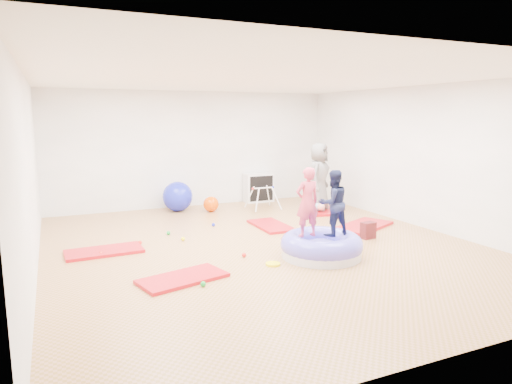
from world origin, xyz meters
name	(u,v)px	position (x,y,z in m)	size (l,w,h in m)	color
room	(263,165)	(0.00, 0.00, 1.40)	(7.01, 8.01, 2.81)	#B27C57
gym_mat_front_left	(183,278)	(-1.69, -1.02, 0.02)	(1.17, 0.59, 0.05)	#B60215
gym_mat_mid_left	(104,251)	(-2.53, 0.73, 0.03)	(1.21, 0.60, 0.05)	#B60215
gym_mat_center_back	(271,226)	(0.74, 1.21, 0.02)	(1.17, 0.59, 0.05)	#B60215
gym_mat_right	(364,226)	(2.42, 0.41, 0.03)	(1.34, 0.67, 0.06)	#B60215
gym_mat_rear_right	(320,210)	(2.48, 2.14, 0.03)	(1.26, 0.63, 0.05)	#B60215
inflatable_cushion	(321,247)	(0.60, -0.90, 0.16)	(1.30, 1.30, 0.41)	silver
child_pink	(307,199)	(0.39, -0.78, 0.93)	(0.40, 0.26, 1.10)	#D63F59
child_navy	(333,200)	(0.79, -0.90, 0.90)	(0.51, 0.40, 1.05)	#161C3C
adult_caregiver	(319,177)	(2.39, 2.09, 0.83)	(0.76, 0.49, 1.55)	slate
infant	(318,207)	(2.28, 1.91, 0.16)	(0.36, 0.37, 0.21)	#95C1E2
ball_pit_balls	(202,243)	(-0.94, 0.49, 0.04)	(4.42, 3.15, 0.07)	red
exercise_ball_blue	(178,197)	(-0.58, 3.48, 0.35)	(0.70, 0.70, 0.70)	#1921C2
exercise_ball_orange	(211,204)	(0.11, 3.10, 0.18)	(0.36, 0.36, 0.36)	#E64800
infant_play_gym	(263,195)	(1.32, 2.83, 0.36)	(0.70, 0.67, 0.54)	white
cube_shelf	(259,188)	(1.65, 3.79, 0.37)	(0.75, 0.37, 0.75)	white
balance_disc	(317,232)	(1.29, 0.34, 0.04)	(0.34, 0.34, 0.08)	teal
backpack	(368,230)	(1.96, -0.32, 0.15)	(0.26, 0.16, 0.30)	maroon
yellow_toy	(273,264)	(-0.29, -0.96, 0.02)	(0.22, 0.22, 0.03)	#FFF500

